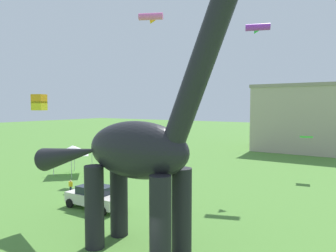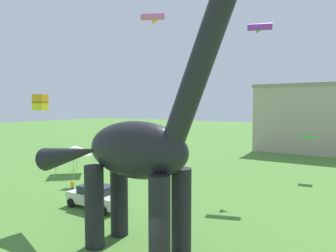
{
  "view_description": "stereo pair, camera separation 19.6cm",
  "coord_description": "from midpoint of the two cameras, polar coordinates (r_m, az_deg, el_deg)",
  "views": [
    {
      "loc": [
        8.06,
        -9.01,
        7.1
      ],
      "look_at": [
        -0.79,
        4.78,
        6.03
      ],
      "focal_mm": 33.77,
      "sensor_mm": 36.0,
      "label": 1
    },
    {
      "loc": [
        8.22,
        -8.91,
        7.1
      ],
      "look_at": [
        -0.79,
        4.78,
        6.03
      ],
      "focal_mm": 33.77,
      "sensor_mm": 36.0,
      "label": 2
    }
  ],
  "objects": [
    {
      "name": "festival_canopy_tent",
      "position": [
        33.9,
        -16.98,
        -4.14
      ],
      "size": [
        3.15,
        3.15,
        3.0
      ],
      "color": "#B2B2B7",
      "rests_on": "ground_plane"
    },
    {
      "name": "parked_sedan_left",
      "position": [
        22.94,
        -13.25,
        -12.28
      ],
      "size": [
        4.22,
        2.01,
        1.55
      ],
      "rotation": [
        0.0,
        0.0,
        0.01
      ],
      "color": "silver",
      "rests_on": "ground_plane"
    },
    {
      "name": "kite_mid_right",
      "position": [
        33.29,
        23.53,
        -1.83
      ],
      "size": [
        1.3,
        1.05,
        0.25
      ],
      "color": "green"
    },
    {
      "name": "kite_far_left",
      "position": [
        39.0,
        -3.18,
        19.01
      ],
      "size": [
        2.88,
        2.86,
        0.82
      ],
      "color": "pink"
    },
    {
      "name": "kite_high_left",
      "position": [
        30.83,
        15.69,
        16.69
      ],
      "size": [
        2.22,
        2.13,
        0.63
      ],
      "color": "purple"
    },
    {
      "name": "background_building_block",
      "position": [
        53.43,
        24.71,
        1.31
      ],
      "size": [
        16.93,
        10.56,
        10.27
      ],
      "color": "#B7A893",
      "rests_on": "ground_plane"
    },
    {
      "name": "person_far_spectator",
      "position": [
        27.24,
        -17.37,
        -10.13
      ],
      "size": [
        0.4,
        0.18,
        1.07
      ],
      "rotation": [
        0.0,
        0.0,
        0.7
      ],
      "color": "#2D3347",
      "rests_on": "ground_plane"
    },
    {
      "name": "kite_near_high",
      "position": [
        20.67,
        -22.48,
        3.97
      ],
      "size": [
        0.87,
        0.87,
        0.97
      ],
      "color": "orange"
    },
    {
      "name": "dinosaur_sculpture",
      "position": [
        15.34,
        -6.21,
        -4.28
      ],
      "size": [
        13.14,
        2.78,
        13.73
      ],
      "rotation": [
        0.0,
        0.0,
        0.42
      ],
      "color": "black",
      "rests_on": "ground_plane"
    }
  ]
}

